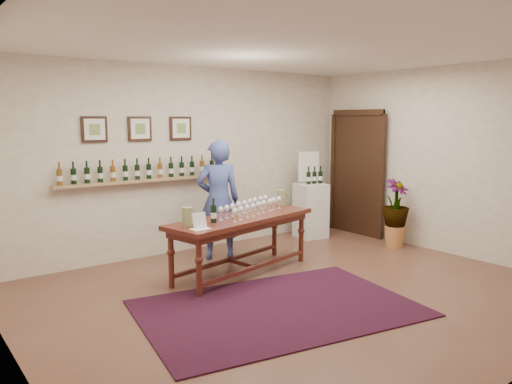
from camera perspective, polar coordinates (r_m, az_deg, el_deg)
ground at (r=5.98m, az=4.71°, el=-11.39°), size 6.00×6.00×0.00m
room_shell at (r=8.48m, az=7.14°, el=2.19°), size 6.00×6.00×6.00m
rug at (r=5.49m, az=2.54°, el=-13.11°), size 3.18×2.41×0.02m
tasting_table at (r=6.50m, az=-1.64°, el=-3.80°), size 2.25×1.12×0.77m
table_glasses at (r=6.64m, az=-0.51°, el=-1.73°), size 1.32×0.76×0.18m
table_bottles at (r=6.11m, az=-5.12°, el=-2.02°), size 0.30×0.19×0.31m
pitcher_left at (r=5.91m, az=-7.86°, el=-2.83°), size 0.16×0.16×0.23m
pitcher_right at (r=7.29m, az=2.90°, el=-0.65°), size 0.16×0.16×0.23m
menu_card at (r=5.76m, az=-6.49°, el=-3.27°), size 0.22×0.16×0.19m
display_pedestal at (r=8.60m, az=6.27°, el=-2.12°), size 0.53×0.53×0.93m
pedestal_bottles at (r=8.52m, az=6.70°, el=1.87°), size 0.29×0.12×0.28m
info_sign at (r=8.64m, az=6.04°, el=2.92°), size 0.41×0.09×0.56m
potted_plant at (r=8.16m, az=15.64°, el=-2.35°), size 0.51×0.51×0.94m
person at (r=7.20m, az=-4.33°, el=-0.92°), size 0.74×0.63×1.72m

